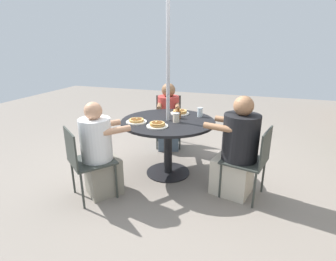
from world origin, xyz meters
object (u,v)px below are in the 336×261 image
at_px(pancake_plate_b, 180,112).
at_px(drinking_glass_a, 200,112).
at_px(patio_chair_south, 168,117).
at_px(coffee_cup, 176,118).
at_px(patio_chair_north, 85,159).
at_px(pancake_plate_a, 157,125).
at_px(diner_east, 237,152).
at_px(syrup_bottle, 178,114).
at_px(patio_table, 168,130).
at_px(diner_north, 100,154).
at_px(diner_south, 168,119).
at_px(patio_chair_east, 252,158).
at_px(pancake_plate_c, 136,121).

relative_size(pancake_plate_b, drinking_glass_a, 2.06).
distance_m(patio_chair_south, coffee_cup, 1.22).
xyz_separation_m(patio_chair_north, pancake_plate_a, (-0.56, 0.64, 0.28)).
height_order(diner_east, syrup_bottle, diner_east).
relative_size(patio_chair_north, syrup_bottle, 5.93).
relative_size(patio_table, diner_east, 1.03).
height_order(diner_north, patio_chair_south, diner_north).
distance_m(diner_east, patio_chair_south, 1.77).
relative_size(diner_south, coffee_cup, 9.15).
bearing_deg(patio_chair_north, syrup_bottle, 90.35).
bearing_deg(diner_east, patio_chair_south, 58.39).
relative_size(patio_chair_north, drinking_glass_a, 6.65).
bearing_deg(patio_chair_north, coffee_cup, 83.85).
bearing_deg(patio_chair_east, diner_east, 90.00).
bearing_deg(patio_table, patio_chair_north, -38.27).
bearing_deg(syrup_bottle, diner_north, -37.86).
height_order(patio_chair_south, pancake_plate_a, patio_chair_south).
xyz_separation_m(diner_north, diner_east, (-0.50, 1.47, 0.02)).
bearing_deg(syrup_bottle, patio_table, -35.59).
height_order(patio_chair_north, pancake_plate_c, patio_chair_north).
relative_size(pancake_plate_a, syrup_bottle, 1.84).
xyz_separation_m(patio_chair_north, drinking_glass_a, (-1.16, 1.03, 0.32)).
bearing_deg(diner_east, pancake_plate_b, 69.61).
relative_size(diner_north, patio_chair_east, 1.33).
bearing_deg(patio_chair_south, patio_chair_north, 61.93).
xyz_separation_m(patio_chair_south, pancake_plate_c, (1.25, -0.01, 0.28)).
height_order(syrup_bottle, coffee_cup, syrup_bottle).
distance_m(patio_table, coffee_cup, 0.23).
xyz_separation_m(pancake_plate_b, syrup_bottle, (0.22, 0.04, 0.03)).
bearing_deg(drinking_glass_a, pancake_plate_c, -53.69).
xyz_separation_m(patio_table, pancake_plate_a, (0.30, -0.03, 0.16)).
bearing_deg(syrup_bottle, patio_chair_east, 67.20).
xyz_separation_m(patio_chair_north, diner_north, (-0.13, 0.11, 0.01)).
height_order(diner_east, pancake_plate_c, diner_east).
distance_m(patio_chair_east, pancake_plate_b, 1.21).
height_order(pancake_plate_b, syrup_bottle, syrup_bottle).
bearing_deg(patio_table, diner_south, -162.13).
distance_m(pancake_plate_b, syrup_bottle, 0.22).
height_order(pancake_plate_c, drinking_glass_a, drinking_glass_a).
bearing_deg(pancake_plate_b, diner_south, -147.13).
bearing_deg(pancake_plate_c, syrup_bottle, 128.24).
distance_m(patio_chair_south, pancake_plate_c, 1.28).
height_order(diner_east, pancake_plate_a, diner_east).
distance_m(diner_south, syrup_bottle, 0.89).
xyz_separation_m(pancake_plate_b, drinking_glass_a, (0.05, 0.29, 0.04)).
xyz_separation_m(patio_chair_east, pancake_plate_a, (0.03, -1.09, 0.28)).
bearing_deg(diner_east, diner_north, 123.04).
bearing_deg(pancake_plate_b, coffee_cup, 9.27).
bearing_deg(patio_chair_south, syrup_bottle, 97.63).
xyz_separation_m(diner_north, diner_south, (-1.60, 0.29, -0.01)).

